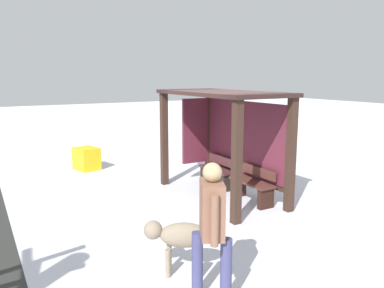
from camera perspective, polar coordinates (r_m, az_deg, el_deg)
name	(u,v)px	position (r m, az deg, el deg)	size (l,w,h in m)	color
ground_plane	(220,196)	(8.78, 4.15, -7.72)	(60.00, 60.00, 0.00)	silver
bus_shelter	(227,123)	(8.67, 5.18, 3.11)	(3.25, 1.57, 2.36)	#38241C
bench_left_inside	(217,173)	(9.43, 3.76, -4.26)	(1.12, 0.34, 0.73)	#4B2629
bench_center_inside	(253,186)	(8.37, 9.00, -6.26)	(1.12, 0.41, 0.75)	#522B25
person_walking	(212,221)	(4.58, 2.97, -11.40)	(0.62, 0.44, 1.72)	#895B46
dog	(179,236)	(5.33, -1.97, -13.56)	(0.65, 0.91, 0.76)	gray
grit_bin	(87,159)	(11.49, -15.42, -2.11)	(0.70, 0.56, 0.64)	yellow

